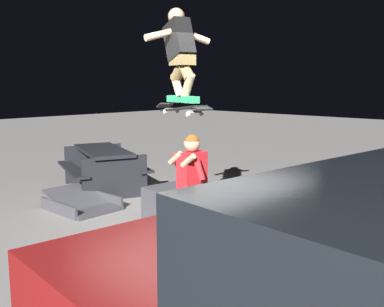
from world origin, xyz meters
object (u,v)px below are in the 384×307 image
ledge_box_main (193,211)px  picnic_table_back (103,163)px  trash_bin (274,246)px  kicker_ramp (82,205)px  person_sitting_on_ledge (185,183)px  skater_airborne (180,51)px  skateboard (183,109)px

ledge_box_main → picnic_table_back: (2.68, -0.47, 0.27)m
ledge_box_main → trash_bin: bearing=154.0°
kicker_ramp → person_sitting_on_ledge: bearing=-176.6°
ledge_box_main → skater_airborne: bearing=102.9°
ledge_box_main → skateboard: (-0.13, 0.32, 1.38)m
skateboard → skater_airborne: size_ratio=0.93×
kicker_ramp → picnic_table_back: 1.34m
skater_airborne → person_sitting_on_ledge: bearing=155.3°
kicker_ramp → trash_bin: size_ratio=1.12×
person_sitting_on_ledge → kicker_ramp: bearing=3.4°
ledge_box_main → kicker_ramp: bearing=15.1°
person_sitting_on_ledge → skater_airborne: bearing=-24.7°
picnic_table_back → trash_bin: size_ratio=2.18×
skateboard → picnic_table_back: skateboard is taller
skateboard → picnic_table_back: (2.81, -0.80, -1.11)m
kicker_ramp → trash_bin: trash_bin is taller
kicker_ramp → skateboard: bearing=-174.8°
skateboard → trash_bin: (-1.72, 0.58, -1.13)m
skateboard → skater_airborne: skater_airborne is taller
kicker_ramp → skater_airborne: bearing=-174.2°
picnic_table_back → kicker_ramp: bearing=129.3°
picnic_table_back → trash_bin: trash_bin is taller
picnic_table_back → person_sitting_on_ledge: bearing=163.7°
picnic_table_back → skater_airborne: bearing=164.2°
person_sitting_on_ledge → picnic_table_back: (2.91, -0.85, -0.22)m
person_sitting_on_ledge → picnic_table_back: person_sitting_on_ledge is taller
picnic_table_back → trash_bin: (-4.53, 1.37, -0.02)m
person_sitting_on_ledge → kicker_ramp: (2.11, 0.13, -0.66)m
skateboard → skater_airborne: 0.69m
skater_airborne → kicker_ramp: bearing=5.8°
kicker_ramp → picnic_table_back: bearing=-50.7°
person_sitting_on_ledge → skateboard: 0.90m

